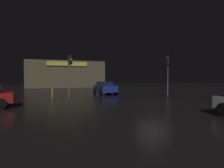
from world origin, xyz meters
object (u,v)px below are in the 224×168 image
(traffic_signal_cross_left, at_px, (168,66))
(store_building, at_px, (65,74))
(car_near, at_px, (105,88))
(traffic_signal_main, at_px, (70,68))

(traffic_signal_cross_left, bearing_deg, store_building, 107.32)
(store_building, relative_size, traffic_signal_cross_left, 3.73)
(traffic_signal_cross_left, relative_size, car_near, 1.13)
(traffic_signal_cross_left, distance_m, car_near, 7.50)
(store_building, distance_m, traffic_signal_cross_left, 28.06)
(traffic_signal_cross_left, bearing_deg, traffic_signal_main, 176.13)
(traffic_signal_main, relative_size, traffic_signal_cross_left, 0.94)
(car_near, bearing_deg, traffic_signal_cross_left, -27.98)
(store_building, height_order, traffic_signal_cross_left, store_building)
(store_building, distance_m, traffic_signal_main, 26.16)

